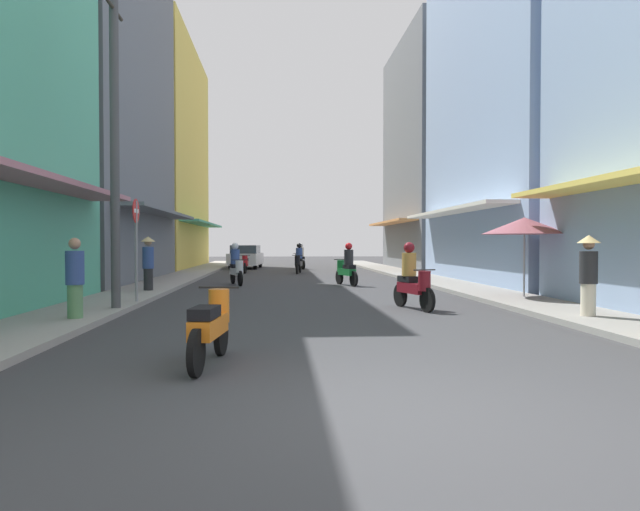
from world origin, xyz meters
The scene contains 21 objects.
ground_plane centered at (0.00, 16.53, 0.00)m, with size 90.32×90.32×0.00m, color #38383A.
sidewalk_left centered at (-5.26, 16.53, 0.06)m, with size 1.86×49.05×0.12m, color #9E9991.
sidewalk_right centered at (5.26, 16.53, 0.06)m, with size 1.86×49.05×0.12m, color gray.
building_left_mid centered at (-9.19, 17.68, 7.48)m, with size 7.05×11.26×14.98m.
building_left_far centered at (-9.19, 30.35, 6.94)m, with size 7.05×13.19×13.90m.
building_right_mid centered at (9.19, 15.88, 7.08)m, with size 7.05×11.02×14.18m.
building_right_far centered at (9.19, 27.21, 6.76)m, with size 7.05×10.14×13.52m.
motorbike_red centered at (-2.70, 24.13, 0.50)m, with size 0.55×1.81×0.96m.
motorbike_maroon centered at (2.16, 7.77, 0.70)m, with size 0.69×1.76×1.58m.
motorbike_black centered at (0.09, 23.67, 0.70)m, with size 0.58×1.80×1.58m.
motorbike_white centered at (-2.56, 15.84, 0.70)m, with size 0.71×1.76×1.58m.
motorbike_orange centered at (-1.85, 2.18, 0.50)m, with size 0.55×1.81×0.96m.
motorbike_silver centered at (0.35, 28.45, 0.70)m, with size 0.69×1.76×1.58m.
motorbike_green centered at (1.54, 15.18, 0.70)m, with size 0.74×1.75×1.58m.
parked_car centered at (-2.99, 29.59, 0.74)m, with size 2.11×4.24×1.45m.
pedestrian_midway centered at (5.10, 5.46, 0.97)m, with size 0.44×0.44×1.71m.
pedestrian_far centered at (-4.95, 12.22, 0.99)m, with size 0.44×0.44×1.77m.
pedestrian_crossing centered at (-4.86, 5.89, 0.83)m, with size 0.34×0.34×1.65m.
vendor_umbrella centered at (5.62, 9.40, 2.02)m, with size 2.25×2.25×2.25m.
utility_pole centered at (-4.58, 7.57, 3.73)m, with size 0.20×1.20×7.30m.
street_sign_no_entry centered at (-4.48, 8.95, 1.72)m, with size 0.07×0.60×2.65m.
Camera 1 is at (-0.99, -4.88, 1.54)m, focal length 30.81 mm.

